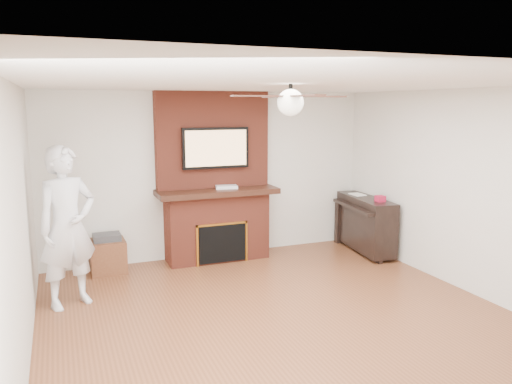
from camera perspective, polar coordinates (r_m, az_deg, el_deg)
name	(u,v)px	position (r m, az deg, el deg)	size (l,w,h in m)	color
room_shell	(289,209)	(5.08, 3.82, -1.99)	(5.36, 5.86, 2.86)	#5C311B
fireplace	(215,194)	(7.46, -4.66, -0.18)	(1.78, 0.64, 2.50)	maroon
tv	(216,148)	(7.33, -4.63, 5.04)	(1.00, 0.08, 0.60)	black
ceiling_fan	(291,101)	(4.97, 3.97, 10.30)	(1.21, 1.21, 0.31)	black
person	(68,227)	(6.06, -20.74, -3.77)	(0.68, 0.45, 1.86)	silver
side_table	(108,255)	(7.27, -16.59, -6.86)	(0.48, 0.48, 0.54)	#522A17
piano	(365,223)	(8.06, 12.35, -3.46)	(0.64, 1.37, 0.96)	black
cable_box	(226,187)	(7.39, -3.41, 0.59)	(0.32, 0.18, 0.05)	silver
candle_orange	(216,258)	(7.49, -4.63, -7.56)	(0.07, 0.07, 0.11)	#BB3B16
candle_green	(220,258)	(7.52, -4.17, -7.57)	(0.07, 0.07, 0.09)	#30752F
candle_cream	(232,257)	(7.51, -2.80, -7.42)	(0.09, 0.09, 0.13)	beige
candle_blue	(236,258)	(7.53, -2.31, -7.49)	(0.06, 0.06, 0.09)	#364AA3
candle_orange_extra	(237,256)	(7.59, -2.14, -7.29)	(0.07, 0.07, 0.11)	red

